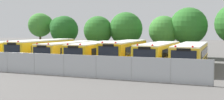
# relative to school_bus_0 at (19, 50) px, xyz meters

# --- Properties ---
(ground_plane) EXTENTS (160.00, 160.00, 0.00)m
(ground_plane) POSITION_rel_school_bus_0_xyz_m (10.39, 0.25, -1.36)
(ground_plane) COLOR #514F4C
(school_bus_0) EXTENTS (2.67, 10.23, 2.57)m
(school_bus_0) POSITION_rel_school_bus_0_xyz_m (0.00, 0.00, 0.00)
(school_bus_0) COLOR yellow
(school_bus_0) RESTS_ON ground_plane
(school_bus_1) EXTENTS (2.72, 11.68, 2.72)m
(school_bus_1) POSITION_rel_school_bus_0_xyz_m (3.46, 0.19, 0.08)
(school_bus_1) COLOR yellow
(school_bus_1) RESTS_ON ground_plane
(school_bus_2) EXTENTS (2.56, 11.04, 2.51)m
(school_bus_2) POSITION_rel_school_bus_0_xyz_m (6.89, 0.27, -0.03)
(school_bus_2) COLOR yellow
(school_bus_2) RESTS_ON ground_plane
(school_bus_3) EXTENTS (2.73, 11.06, 2.54)m
(school_bus_3) POSITION_rel_school_bus_0_xyz_m (10.42, 0.03, -0.01)
(school_bus_3) COLOR yellow
(school_bus_3) RESTS_ON ground_plane
(school_bus_4) EXTENTS (2.63, 10.01, 2.74)m
(school_bus_4) POSITION_rel_school_bus_0_xyz_m (13.75, 0.12, 0.08)
(school_bus_4) COLOR #EAA80C
(school_bus_4) RESTS_ON ground_plane
(school_bus_5) EXTENTS (2.72, 10.67, 2.58)m
(school_bus_5) POSITION_rel_school_bus_0_xyz_m (17.39, 0.31, 0.00)
(school_bus_5) COLOR yellow
(school_bus_5) RESTS_ON ground_plane
(school_bus_6) EXTENTS (2.61, 11.69, 2.56)m
(school_bus_6) POSITION_rel_school_bus_0_xyz_m (20.63, 0.31, -0.00)
(school_bus_6) COLOR yellow
(school_bus_6) RESTS_ON ground_plane
(tree_0) EXTENTS (3.89, 3.87, 6.48)m
(tree_0) POSITION_rel_school_bus_0_xyz_m (-4.29, 10.85, 3.26)
(tree_0) COLOR #4C3823
(tree_0) RESTS_ON ground_plane
(tree_1) EXTENTS (4.53, 4.38, 5.95)m
(tree_1) POSITION_rel_school_bus_0_xyz_m (0.00, 10.51, 2.52)
(tree_1) COLOR #4C3823
(tree_1) RESTS_ON ground_plane
(tree_2) EXTENTS (4.22, 4.22, 5.79)m
(tree_2) POSITION_rel_school_bus_0_xyz_m (6.18, 9.92, 2.38)
(tree_2) COLOR #4C3823
(tree_2) RESTS_ON ground_plane
(tree_3) EXTENTS (4.83, 4.83, 6.34)m
(tree_3) POSITION_rel_school_bus_0_xyz_m (10.37, 10.88, 2.55)
(tree_3) COLOR #4C3823
(tree_3) RESTS_ON ground_plane
(tree_4) EXTENTS (4.09, 4.09, 5.72)m
(tree_4) POSITION_rel_school_bus_0_xyz_m (15.80, 10.72, 2.30)
(tree_4) COLOR #4C3823
(tree_4) RESTS_ON ground_plane
(tree_5) EXTENTS (5.01, 5.01, 6.79)m
(tree_5) POSITION_rel_school_bus_0_xyz_m (19.09, 11.12, 2.85)
(tree_5) COLOR #4C3823
(tree_5) RESTS_ON ground_plane
(chainlink_fence) EXTENTS (26.27, 0.07, 1.82)m
(chainlink_fence) POSITION_rel_school_bus_0_xyz_m (10.00, -8.52, -0.41)
(chainlink_fence) COLOR #9EA0A3
(chainlink_fence) RESTS_ON ground_plane
(traffic_cone) EXTENTS (0.52, 0.52, 0.68)m
(traffic_cone) POSITION_rel_school_bus_0_xyz_m (10.16, -6.74, -1.01)
(traffic_cone) COLOR #EA5914
(traffic_cone) RESTS_ON ground_plane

